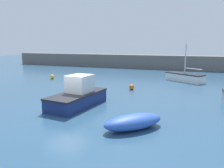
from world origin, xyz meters
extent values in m
cube|color=#2D5170|center=(0.00, 0.00, -0.10)|extent=(120.00, 120.00, 0.20)
cube|color=#66605B|center=(0.00, 28.06, 1.21)|extent=(56.30, 3.52, 2.42)
cube|color=navy|center=(0.27, 1.12, 0.43)|extent=(2.60, 5.07, 0.85)
cube|color=black|center=(0.27, 1.12, 0.91)|extent=(2.65, 5.18, 0.12)
cube|color=silver|center=(0.30, 1.48, 1.54)|extent=(1.70, 1.83, 1.37)
cube|color=white|center=(6.94, 14.88, 0.43)|extent=(4.56, 3.70, 0.86)
cube|color=black|center=(6.94, 14.88, 0.92)|extent=(4.65, 3.77, 0.12)
cylinder|color=silver|center=(6.94, 14.88, 2.65)|extent=(0.13, 0.13, 3.57)
cylinder|color=silver|center=(7.88, 14.26, 1.61)|extent=(1.94, 1.33, 0.10)
ellipsoid|color=#2D56B7|center=(5.18, -1.62, 0.39)|extent=(3.32, 3.40, 0.78)
sphere|color=orange|center=(2.36, 8.06, 0.26)|extent=(0.52, 0.52, 0.52)
sphere|color=yellow|center=(-9.01, 10.92, 0.28)|extent=(0.55, 0.55, 0.55)
camera|label=1|loc=(8.02, -12.25, 4.44)|focal=35.00mm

